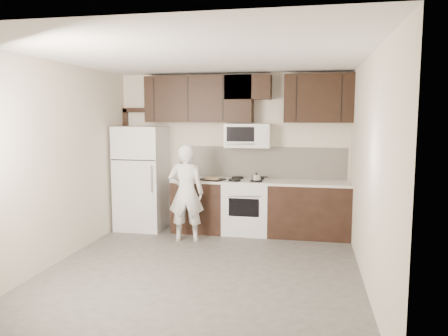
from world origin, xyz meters
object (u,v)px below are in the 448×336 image
(stove, at_px, (246,206))
(microwave, at_px, (248,136))
(refrigerator, at_px, (142,178))
(person, at_px, (186,193))

(stove, height_order, microwave, microwave)
(microwave, height_order, refrigerator, microwave)
(person, bearing_deg, microwave, -147.25)
(stove, xyz_separation_m, microwave, (-0.00, 0.12, 1.19))
(refrigerator, relative_size, person, 1.17)
(stove, distance_m, refrigerator, 1.90)
(stove, distance_m, microwave, 1.20)
(microwave, distance_m, refrigerator, 2.00)
(microwave, xyz_separation_m, person, (-0.88, -0.75, -0.88))
(refrigerator, xyz_separation_m, person, (0.97, -0.58, -0.13))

